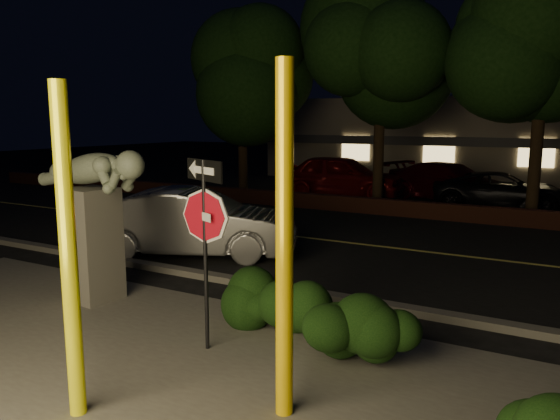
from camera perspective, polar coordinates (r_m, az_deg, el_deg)
The scene contains 21 objects.
ground at distance 15.82m, azimuth 14.84°, elevation -1.68°, with size 90.00×90.00×0.00m, color black.
patio at distance 6.30m, azimuth -12.82°, elevation -18.74°, with size 14.00×6.00×0.02m, color #4C4944.
road at distance 12.99m, azimuth 11.50°, elevation -3.91°, with size 80.00×8.00×0.01m, color black.
lane_marking at distance 12.99m, azimuth 11.50°, elevation -3.86°, with size 80.00×0.12×0.01m, color #CDBF52.
curb at distance 9.29m, azimuth 3.63°, elevation -8.77°, with size 80.00×0.25×0.12m, color #4C4944.
brick_wall at distance 17.02m, azimuth 15.97°, elevation -0.10°, with size 40.00×0.35×0.50m, color #4C2318.
parking_lot at distance 22.59m, azimuth 19.31°, elevation 1.37°, with size 40.00×12.00×0.01m, color black.
building at distance 30.31m, azimuth 22.20°, elevation 6.91°, with size 22.00×10.20×4.00m.
tree_far_a at distance 21.71m, azimuth -4.02°, elevation 15.69°, with size 4.60×4.60×7.43m.
tree_far_b at distance 19.57m, azimuth 10.64°, elevation 18.36°, with size 5.20×5.20×8.41m.
tree_far_c at distance 18.12m, azimuth 26.02°, elevation 17.08°, with size 4.80×4.80×7.84m.
yellow_pole_left at distance 5.67m, azimuth -21.22°, elevation -4.43°, with size 0.17×0.17×3.33m, color #FFFA14.
yellow_pole_right at distance 5.27m, azimuth 0.47°, elevation -3.70°, with size 0.18×0.18×3.52m, color yellow.
signpost at distance 6.88m, azimuth -7.88°, elevation -0.70°, with size 0.78×0.36×2.47m.
sculpture at distance 9.30m, azimuth -19.09°, elevation 0.17°, with size 2.35×0.82×2.51m.
hedge_center at distance 7.82m, azimuth -0.16°, elevation -9.33°, with size 1.70×0.80×0.89m, color black.
hedge_right at distance 6.66m, azimuth 10.14°, elevation -12.05°, with size 1.64×0.88×1.07m, color black.
silver_sedan at distance 12.03m, azimuth -9.08°, elevation -1.33°, with size 1.56×4.48×1.48m, color #A0A0A5.
parked_car_red at distance 21.19m, azimuth 6.38°, elevation 3.57°, with size 1.94×4.82×1.64m, color maroon.
parked_car_darkred at distance 20.87m, azimuth 17.32°, elevation 2.78°, with size 1.96×4.83×1.40m, color #3A060D.
parked_car_dark at distance 19.68m, azimuth 22.21°, elevation 1.88°, with size 2.04×4.43×1.23m, color black.
Camera 1 is at (3.80, -5.07, 2.96)m, focal length 35.00 mm.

